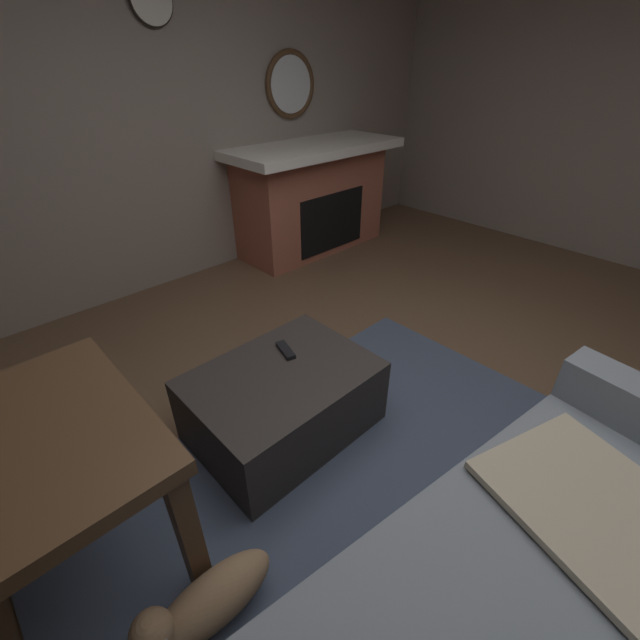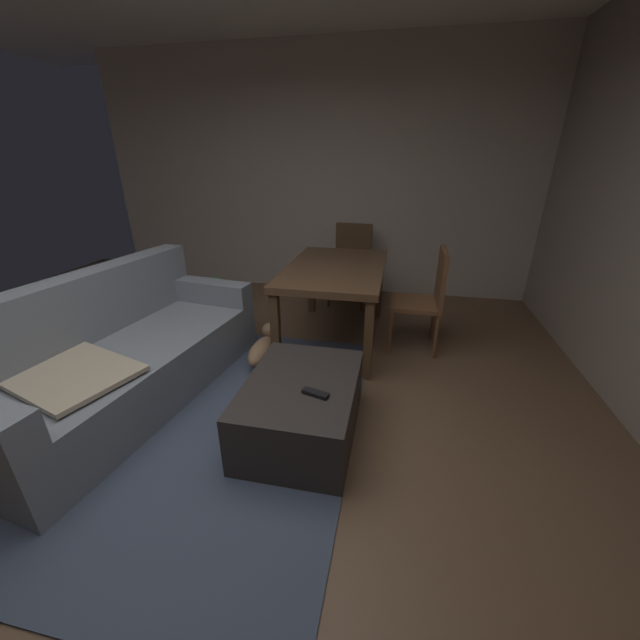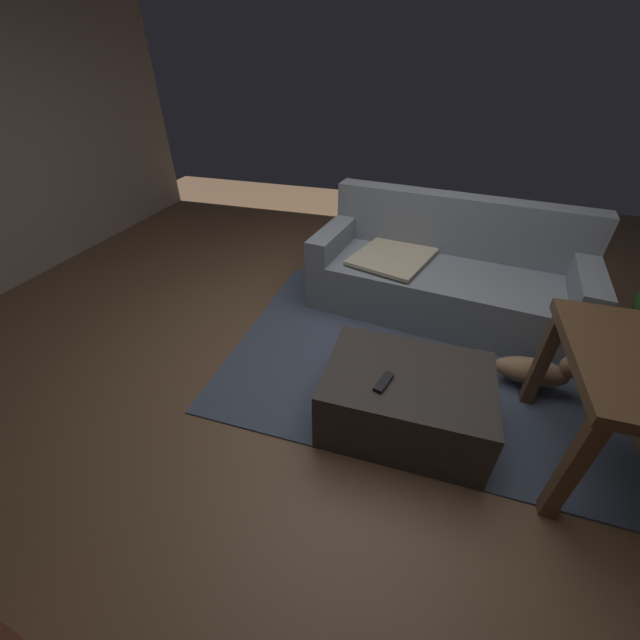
% 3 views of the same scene
% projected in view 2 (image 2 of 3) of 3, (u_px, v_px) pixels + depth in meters
% --- Properties ---
extents(floor, '(8.19, 8.19, 0.00)m').
position_uv_depth(floor, '(205.00, 469.00, 2.15)').
color(floor, brown).
extents(wall_right_window_side, '(0.12, 5.67, 2.87)m').
position_uv_depth(wall_right_window_side, '(323.00, 176.00, 4.63)').
color(wall_right_window_side, '#B2A59B').
rests_on(wall_right_window_side, ground).
extents(area_rug, '(2.60, 2.00, 0.01)m').
position_uv_depth(area_rug, '(209.00, 418.00, 2.57)').
color(area_rug, '#3D475B').
rests_on(area_rug, ground).
extents(couch, '(2.22, 1.17, 0.90)m').
position_uv_depth(couch, '(120.00, 358.00, 2.71)').
color(couch, slate).
rests_on(couch, ground).
extents(ottoman_coffee_table, '(0.92, 0.67, 0.40)m').
position_uv_depth(ottoman_coffee_table, '(302.00, 407.00, 2.36)').
color(ottoman_coffee_table, '#2D2826').
rests_on(ottoman_coffee_table, ground).
extents(tv_remote, '(0.09, 0.17, 0.02)m').
position_uv_depth(tv_remote, '(316.00, 393.00, 2.14)').
color(tv_remote, black).
rests_on(tv_remote, ottoman_coffee_table).
extents(dining_table, '(1.44, 0.88, 0.74)m').
position_uv_depth(dining_table, '(335.00, 275.00, 3.44)').
color(dining_table, '#513823').
rests_on(dining_table, ground).
extents(dining_chair_east, '(0.47, 0.47, 0.93)m').
position_uv_depth(dining_chair_east, '(351.00, 259.00, 4.49)').
color(dining_chair_east, '#513823').
rests_on(dining_chair_east, ground).
extents(dining_chair_south, '(0.44, 0.44, 0.93)m').
position_uv_depth(dining_chair_south, '(426.00, 294.00, 3.34)').
color(dining_chair_south, brown).
rests_on(dining_chair_south, ground).
extents(potted_plant, '(0.29, 0.29, 0.45)m').
position_uv_depth(potted_plant, '(216.00, 295.00, 4.14)').
color(potted_plant, brown).
rests_on(potted_plant, ground).
extents(small_dog, '(0.50, 0.19, 0.26)m').
position_uv_depth(small_dog, '(263.00, 348.00, 3.19)').
color(small_dog, '#8C6B4C').
rests_on(small_dog, ground).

